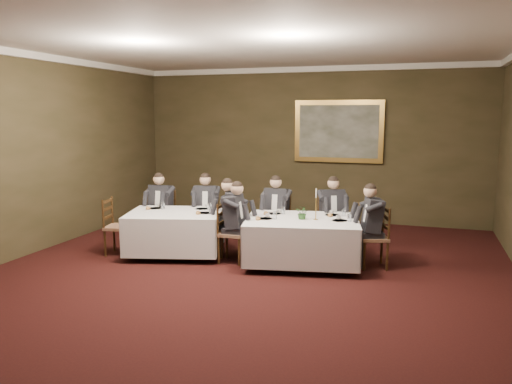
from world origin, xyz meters
The scene contains 26 objects.
ground centered at (0.00, 0.00, 0.00)m, with size 10.00×10.00×0.00m, color black.
ceiling centered at (0.00, 0.00, 3.50)m, with size 8.00×10.00×0.10m, color silver.
back_wall centered at (0.00, 5.00, 1.75)m, with size 8.00×0.10×3.50m, color #322F19.
crown_molding centered at (0.00, 0.00, 3.44)m, with size 8.00×10.00×0.12m.
table_main centered at (0.69, 1.42, 0.45)m, with size 2.05×1.71×0.67m.
table_second centered at (-1.54, 1.28, 0.45)m, with size 1.87×1.60×0.67m.
chair_main_backleft centered at (0.03, 2.24, 0.28)m, with size 0.46×0.44×1.00m.
diner_main_backleft centered at (0.03, 2.23, 0.51)m, with size 0.43×0.50×1.35m.
chair_main_backright centered at (0.99, 2.43, 0.28)m, with size 0.58×0.57×1.00m.
diner_main_backright centered at (1.00, 2.42, 0.51)m, with size 0.57×0.60×1.35m.
chair_main_endleft centered at (-0.44, 1.20, 0.28)m, with size 0.42×0.44×1.00m.
diner_main_endleft centered at (-0.43, 1.20, 0.51)m, with size 0.48×0.42×1.35m.
chair_main_endright centered at (1.83, 1.64, 0.28)m, with size 0.53×0.55×1.00m.
diner_main_endright centered at (1.81, 1.63, 0.51)m, with size 0.58×0.53×1.35m.
chair_sec_backleft centered at (-2.16, 1.96, 0.28)m, with size 0.44×0.42×1.00m.
diner_sec_backleft centered at (-2.16, 1.95, 0.51)m, with size 0.42×0.48×1.35m.
chair_sec_backright centered at (-1.34, 2.18, 0.28)m, with size 0.53×0.52×1.00m.
diner_sec_backright centered at (-1.33, 2.17, 0.51)m, with size 0.51×0.56×1.35m.
chair_sec_endright centered at (-0.56, 1.54, 0.28)m, with size 0.55×0.56×1.00m.
diner_sec_endright centered at (-0.57, 1.54, 0.51)m, with size 0.59×0.54×1.35m.
chair_sec_endleft centered at (-2.51, 1.01, 0.28)m, with size 0.50×0.51×1.00m.
centerpiece centered at (0.70, 1.39, 0.88)m, with size 0.21×0.18×0.24m, color #2D5926.
candlestick centered at (0.91, 1.43, 0.96)m, with size 0.08×0.08×0.52m.
place_setting_table_main centered at (0.19, 1.73, 0.80)m, with size 0.33×0.31×0.14m.
place_setting_table_second centered at (-1.98, 1.51, 0.80)m, with size 0.33×0.31×0.14m.
painting centered at (0.69, 4.94, 2.06)m, with size 1.99×0.09×1.39m.
Camera 1 is at (2.46, -6.33, 2.44)m, focal length 35.00 mm.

